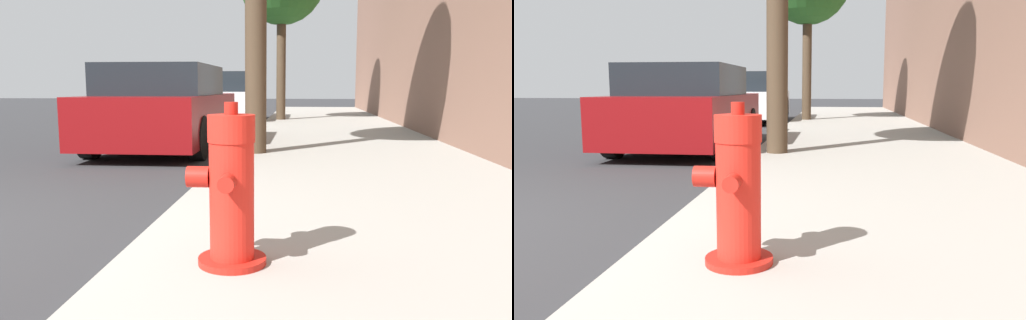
% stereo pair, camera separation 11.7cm
% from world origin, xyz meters
% --- Properties ---
extents(sidewalk_slab, '(3.33, 40.00, 0.12)m').
position_xyz_m(sidewalk_slab, '(3.66, 0.00, 0.06)').
color(sidewalk_slab, '#99968E').
rests_on(sidewalk_slab, ground_plane).
extents(fire_hydrant, '(0.41, 0.42, 0.84)m').
position_xyz_m(fire_hydrant, '(2.63, -0.35, 0.51)').
color(fire_hydrant, red).
rests_on(fire_hydrant, sidewalk_slab).
extents(parked_car_near, '(1.80, 3.98, 1.39)m').
position_xyz_m(parked_car_near, '(0.72, 5.30, 0.68)').
color(parked_car_near, maroon).
rests_on(parked_car_near, ground_plane).
extents(parked_car_mid, '(1.74, 3.96, 1.45)m').
position_xyz_m(parked_car_mid, '(0.82, 11.73, 0.70)').
color(parked_car_mid, silver).
rests_on(parked_car_mid, ground_plane).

